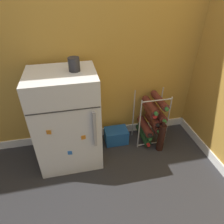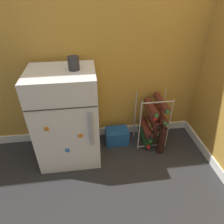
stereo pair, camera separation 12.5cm
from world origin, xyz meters
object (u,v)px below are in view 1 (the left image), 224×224
at_px(mini_fridge, 67,120).
at_px(wine_rack, 151,118).
at_px(soda_box, 116,136).
at_px(fridge_top_cup, 74,64).
at_px(loose_bottle_floor, 161,138).

bearing_deg(mini_fridge, wine_rack, 5.92).
height_order(mini_fridge, soda_box, mini_fridge).
relative_size(mini_fridge, fridge_top_cup, 8.58).
xyz_separation_m(mini_fridge, loose_bottle_floor, (0.89, -0.09, -0.29)).
relative_size(soda_box, fridge_top_cup, 2.28).
distance_m(soda_box, loose_bottle_floor, 0.47).
distance_m(soda_box, fridge_top_cup, 0.95).
distance_m(wine_rack, soda_box, 0.42).
height_order(soda_box, loose_bottle_floor, loose_bottle_floor).
bearing_deg(wine_rack, mini_fridge, -174.08).
relative_size(wine_rack, fridge_top_cup, 5.49).
bearing_deg(wine_rack, soda_box, 173.96).
xyz_separation_m(wine_rack, soda_box, (-0.36, 0.04, -0.20)).
relative_size(wine_rack, soda_box, 2.41).
relative_size(mini_fridge, wine_rack, 1.56).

